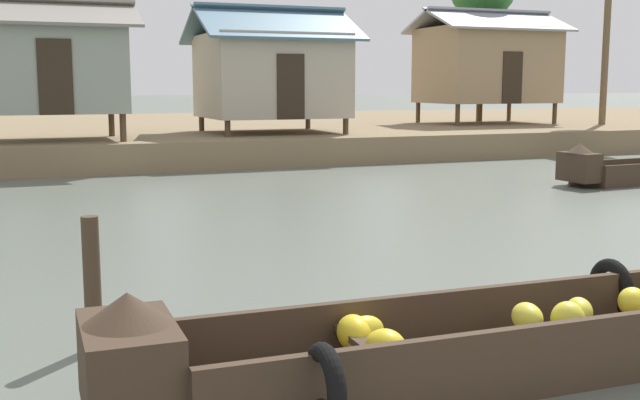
{
  "coord_description": "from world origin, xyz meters",
  "views": [
    {
      "loc": [
        -3.0,
        -0.15,
        2.16
      ],
      "look_at": [
        0.01,
        7.34,
        0.97
      ],
      "focal_mm": 43.88,
      "sensor_mm": 36.0,
      "label": 1
    }
  ],
  "objects_px": {
    "fishing_skiff_distant": "(639,168)",
    "stilt_house_mid_left": "(52,66)",
    "mooring_post": "(92,284)",
    "banana_boat": "(495,335)",
    "stilt_house_mid_right": "(271,74)",
    "stilt_house_right": "(487,64)"
  },
  "relations": [
    {
      "from": "stilt_house_mid_right",
      "to": "stilt_house_right",
      "type": "height_order",
      "value": "stilt_house_right"
    },
    {
      "from": "banana_boat",
      "to": "stilt_house_right",
      "type": "height_order",
      "value": "stilt_house_right"
    },
    {
      "from": "stilt_house_mid_left",
      "to": "mooring_post",
      "type": "xyz_separation_m",
      "value": [
        -0.57,
        -14.72,
        -2.08
      ]
    },
    {
      "from": "mooring_post",
      "to": "banana_boat",
      "type": "bearing_deg",
      "value": -31.54
    },
    {
      "from": "fishing_skiff_distant",
      "to": "stilt_house_mid_left",
      "type": "xyz_separation_m",
      "value": [
        -11.86,
        7.77,
        2.31
      ]
    },
    {
      "from": "stilt_house_mid_left",
      "to": "stilt_house_right",
      "type": "xyz_separation_m",
      "value": [
        15.33,
        3.52,
        0.27
      ]
    },
    {
      "from": "stilt_house_mid_left",
      "to": "stilt_house_mid_right",
      "type": "distance_m",
      "value": 6.32
    },
    {
      "from": "banana_boat",
      "to": "stilt_house_right",
      "type": "distance_m",
      "value": 24.02
    },
    {
      "from": "stilt_house_mid_right",
      "to": "stilt_house_right",
      "type": "bearing_deg",
      "value": 14.71
    },
    {
      "from": "stilt_house_right",
      "to": "mooring_post",
      "type": "distance_m",
      "value": 24.31
    },
    {
      "from": "stilt_house_mid_left",
      "to": "stilt_house_right",
      "type": "relative_size",
      "value": 0.82
    },
    {
      "from": "stilt_house_mid_left",
      "to": "stilt_house_right",
      "type": "bearing_deg",
      "value": 12.93
    },
    {
      "from": "fishing_skiff_distant",
      "to": "stilt_house_mid_left",
      "type": "relative_size",
      "value": 0.96
    },
    {
      "from": "banana_boat",
      "to": "mooring_post",
      "type": "distance_m",
      "value": 3.22
    },
    {
      "from": "stilt_house_mid_left",
      "to": "mooring_post",
      "type": "relative_size",
      "value": 3.81
    },
    {
      "from": "fishing_skiff_distant",
      "to": "stilt_house_mid_left",
      "type": "distance_m",
      "value": 14.36
    },
    {
      "from": "banana_boat",
      "to": "stilt_house_mid_right",
      "type": "height_order",
      "value": "stilt_house_mid_right"
    },
    {
      "from": "fishing_skiff_distant",
      "to": "stilt_house_mid_right",
      "type": "bearing_deg",
      "value": 122.35
    },
    {
      "from": "stilt_house_mid_left",
      "to": "banana_boat",
      "type": "bearing_deg",
      "value": -82.46
    },
    {
      "from": "banana_boat",
      "to": "fishing_skiff_distant",
      "type": "relative_size",
      "value": 1.46
    },
    {
      "from": "stilt_house_mid_left",
      "to": "stilt_house_right",
      "type": "height_order",
      "value": "stilt_house_right"
    },
    {
      "from": "stilt_house_right",
      "to": "fishing_skiff_distant",
      "type": "bearing_deg",
      "value": -107.11
    }
  ]
}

